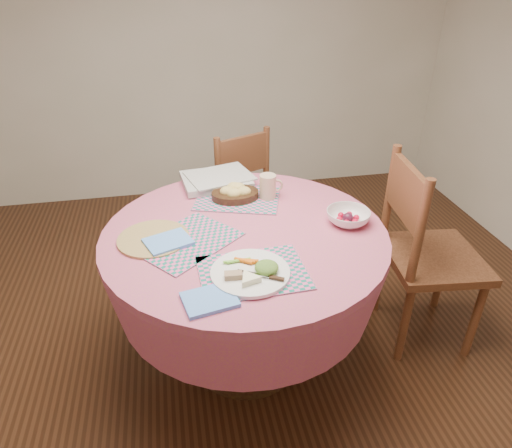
# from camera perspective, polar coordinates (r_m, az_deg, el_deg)

# --- Properties ---
(ground) EXTENTS (4.00, 4.00, 0.00)m
(ground) POSITION_cam_1_polar(r_m,az_deg,el_deg) (2.45, -1.19, -16.05)
(ground) COLOR #331C0F
(ground) RESTS_ON ground
(dining_table) EXTENTS (1.24, 1.24, 0.75)m
(dining_table) POSITION_cam_1_polar(r_m,az_deg,el_deg) (2.08, -1.35, -5.47)
(dining_table) COLOR #C45B67
(dining_table) RESTS_ON ground
(chair_right) EXTENTS (0.49, 0.51, 1.01)m
(chair_right) POSITION_cam_1_polar(r_m,az_deg,el_deg) (2.40, 20.28, -3.14)
(chair_right) COLOR #5C311B
(chair_right) RESTS_ON ground
(chair_back) EXTENTS (0.54, 0.53, 0.90)m
(chair_back) POSITION_cam_1_polar(r_m,az_deg,el_deg) (2.96, -2.91, 4.15)
(chair_back) COLOR #5C311B
(chair_back) RESTS_ON ground
(placemat_front) EXTENTS (0.41, 0.32, 0.01)m
(placemat_front) POSITION_cam_1_polar(r_m,az_deg,el_deg) (1.72, -0.38, -6.10)
(placemat_front) COLOR #147261
(placemat_front) RESTS_ON dining_table
(placemat_left) EXTENTS (0.50, 0.49, 0.01)m
(placemat_left) POSITION_cam_1_polar(r_m,az_deg,el_deg) (1.92, -8.58, -2.16)
(placemat_left) COLOR #147261
(placemat_left) RESTS_ON dining_table
(placemat_back) EXTENTS (0.47, 0.41, 0.01)m
(placemat_back) POSITION_cam_1_polar(r_m,az_deg,el_deg) (2.24, -2.29, 3.25)
(placemat_back) COLOR #147261
(placemat_back) RESTS_ON dining_table
(wicker_trivet) EXTENTS (0.30, 0.30, 0.01)m
(wicker_trivet) POSITION_cam_1_polar(r_m,az_deg,el_deg) (1.96, -12.70, -1.79)
(wicker_trivet) COLOR brown
(wicker_trivet) RESTS_ON dining_table
(napkin_near) EXTENTS (0.20, 0.17, 0.01)m
(napkin_near) POSITION_cam_1_polar(r_m,az_deg,el_deg) (1.60, -5.81, -9.39)
(napkin_near) COLOR #5E98F2
(napkin_near) RESTS_ON dining_table
(napkin_far) EXTENTS (0.22, 0.20, 0.01)m
(napkin_far) POSITION_cam_1_polar(r_m,az_deg,el_deg) (1.91, -10.94, -2.21)
(napkin_far) COLOR #5E98F2
(napkin_far) RESTS_ON placemat_left
(dinner_plate) EXTENTS (0.30, 0.30, 0.05)m
(dinner_plate) POSITION_cam_1_polar(r_m,az_deg,el_deg) (1.70, -0.48, -5.94)
(dinner_plate) COLOR white
(dinner_plate) RESTS_ON placemat_front
(bread_bowl) EXTENTS (0.23, 0.23, 0.08)m
(bread_bowl) POSITION_cam_1_polar(r_m,az_deg,el_deg) (2.23, -2.62, 3.98)
(bread_bowl) COLOR black
(bread_bowl) RESTS_ON placemat_back
(latte_mug) EXTENTS (0.12, 0.08, 0.12)m
(latte_mug) POSITION_cam_1_polar(r_m,az_deg,el_deg) (2.22, 1.54, 4.72)
(latte_mug) COLOR #D3B491
(latte_mug) RESTS_ON placemat_back
(fruit_bowl) EXTENTS (0.20, 0.20, 0.06)m
(fruit_bowl) POSITION_cam_1_polar(r_m,az_deg,el_deg) (2.06, 11.43, 0.84)
(fruit_bowl) COLOR white
(fruit_bowl) RESTS_ON dining_table
(newspaper_stack) EXTENTS (0.39, 0.32, 0.04)m
(newspaper_stack) POSITION_cam_1_polar(r_m,az_deg,el_deg) (2.39, -4.95, 5.58)
(newspaper_stack) COLOR silver
(newspaper_stack) RESTS_ON dining_table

